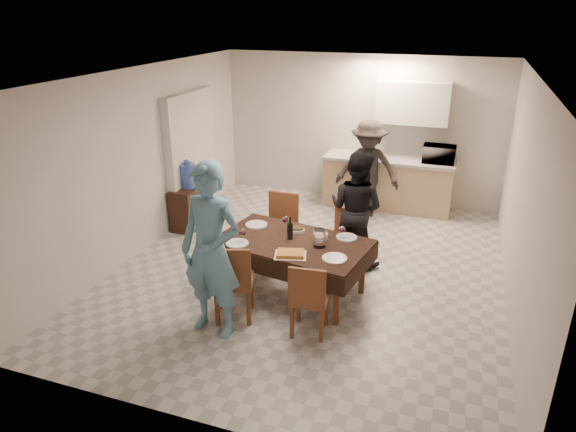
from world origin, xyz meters
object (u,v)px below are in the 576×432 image
(dining_table, at_px, (293,243))
(person_kitchen, at_px, (368,169))
(person_near, at_px, (211,251))
(water_pitcher, at_px, (319,238))
(person_far, at_px, (356,209))
(water_jug, at_px, (188,175))
(console, at_px, (190,207))
(wine_bottle, at_px, (290,228))
(microwave, at_px, (439,154))
(savoury_tart, at_px, (290,254))

(dining_table, distance_m, person_kitchen, 2.90)
(person_near, distance_m, person_kitchen, 4.03)
(water_pitcher, relative_size, person_far, 0.14)
(water_jug, bearing_deg, person_far, -7.94)
(person_kitchen, bearing_deg, water_jug, -151.00)
(console, distance_m, person_kitchen, 3.01)
(wine_bottle, distance_m, person_far, 1.17)
(dining_table, xyz_separation_m, person_near, (-0.55, -1.05, 0.29))
(water_jug, bearing_deg, person_kitchen, 29.00)
(water_jug, bearing_deg, microwave, 27.05)
(water_jug, relative_size, savoury_tart, 1.06)
(wine_bottle, height_order, microwave, microwave)
(dining_table, bearing_deg, savoury_tart, -65.51)
(wine_bottle, bearing_deg, person_near, -114.44)
(wine_bottle, bearing_deg, person_kitchen, 81.79)
(microwave, height_order, person_kitchen, person_kitchen)
(savoury_tart, bearing_deg, person_near, -134.13)
(wine_bottle, bearing_deg, savoury_tart, -70.77)
(console, bearing_deg, savoury_tart, -37.87)
(dining_table, distance_m, wine_bottle, 0.19)
(console, bearing_deg, person_near, -55.84)
(wine_bottle, bearing_deg, dining_table, -45.00)
(water_pitcher, distance_m, person_kitchen, 2.93)
(water_jug, relative_size, person_near, 0.20)
(water_jug, bearing_deg, water_pitcher, -29.91)
(water_jug, relative_size, water_pitcher, 1.72)
(person_near, height_order, person_far, person_near)
(dining_table, relative_size, water_pitcher, 8.86)
(person_kitchen, bearing_deg, savoury_tart, -94.53)
(water_pitcher, distance_m, savoury_tart, 0.42)
(dining_table, relative_size, person_kitchen, 1.19)
(water_jug, height_order, microwave, microwave)
(savoury_tart, height_order, microwave, microwave)
(water_pitcher, bearing_deg, person_near, -131.99)
(console, bearing_deg, wine_bottle, -32.40)
(dining_table, xyz_separation_m, savoury_tart, (0.10, -0.38, 0.06))
(wine_bottle, relative_size, person_far, 0.18)
(dining_table, height_order, person_near, person_near)
(dining_table, height_order, console, dining_table)
(dining_table, xyz_separation_m, water_pitcher, (0.35, -0.05, 0.14))
(savoury_tart, relative_size, microwave, 0.69)
(person_far, height_order, person_kitchen, person_kitchen)
(dining_table, bearing_deg, wine_bottle, 144.75)
(person_near, relative_size, person_kitchen, 1.18)
(person_near, bearing_deg, water_pitcher, 53.93)
(wine_bottle, bearing_deg, microwave, 65.25)
(console, bearing_deg, dining_table, -32.73)
(dining_table, relative_size, person_far, 1.22)
(wine_bottle, distance_m, microwave, 3.62)
(microwave, bearing_deg, dining_table, 66.30)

